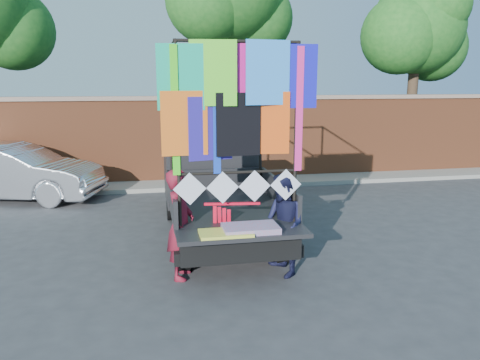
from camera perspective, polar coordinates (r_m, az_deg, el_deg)
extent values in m
plane|color=#38383A|center=(7.96, 2.35, -10.45)|extent=(90.00, 90.00, 0.00)
cube|color=#984D2C|center=(14.37, -4.09, 4.79)|extent=(30.00, 0.35, 2.50)
cube|color=gray|center=(14.27, -4.17, 9.97)|extent=(30.00, 0.45, 0.12)
cube|color=gray|center=(13.89, -3.66, -0.44)|extent=(30.00, 1.20, 0.12)
sphere|color=#1A5C1C|center=(16.30, -25.85, 16.14)|extent=(2.40, 2.40, 2.40)
cylinder|color=#38281C|center=(15.60, -1.01, 10.83)|extent=(0.36, 0.36, 5.46)
sphere|color=#1A5C1C|center=(16.30, 1.99, 19.11)|extent=(2.40, 2.40, 2.40)
sphere|color=#1A5C1C|center=(15.37, -3.99, 21.00)|extent=(2.60, 2.60, 2.60)
cylinder|color=#38281C|center=(17.93, 20.17, 8.80)|extent=(0.36, 0.36, 4.55)
sphere|color=#1A5C1C|center=(18.01, 20.78, 17.07)|extent=(3.20, 3.20, 3.20)
sphere|color=#1A5C1C|center=(18.77, 22.39, 14.72)|extent=(2.40, 2.40, 2.40)
sphere|color=#1A5C1C|center=(17.32, 18.89, 16.35)|extent=(2.60, 2.60, 2.60)
sphere|color=#1A5C1C|center=(17.74, 22.88, 19.13)|extent=(2.20, 2.20, 2.20)
cylinder|color=black|center=(10.53, -8.26, -2.92)|extent=(0.24, 0.71, 0.71)
cylinder|color=black|center=(7.75, -7.14, -8.35)|extent=(0.24, 0.71, 0.71)
cylinder|color=black|center=(10.73, 0.74, -2.51)|extent=(0.24, 0.71, 0.71)
cylinder|color=black|center=(8.03, 5.01, -7.58)|extent=(0.24, 0.71, 0.71)
cube|color=black|center=(9.11, -2.51, -3.96)|extent=(1.83, 4.52, 0.32)
cube|color=black|center=(8.26, -1.69, -3.46)|extent=(1.94, 2.48, 0.11)
cube|color=black|center=(8.10, -8.32, -2.15)|extent=(0.06, 2.48, 0.48)
cube|color=black|center=(8.40, 4.70, -1.56)|extent=(0.06, 2.48, 0.48)
cube|color=black|center=(9.37, -2.91, -0.12)|extent=(1.94, 0.06, 0.48)
cube|color=black|center=(10.37, -3.74, 1.35)|extent=(1.94, 1.72, 1.35)
cube|color=#8C9EAD|center=(9.83, -3.41, 3.31)|extent=(1.72, 0.06, 0.59)
cube|color=#8C9EAD|center=(11.13, -4.29, 3.19)|extent=(1.72, 0.11, 0.75)
cube|color=black|center=(11.58, -4.47, 1.10)|extent=(1.88, 0.97, 0.59)
cube|color=black|center=(6.83, 0.39, -6.58)|extent=(1.94, 0.59, 0.06)
cube|color=black|center=(7.20, -0.01, -9.05)|extent=(1.99, 0.16, 0.19)
cylinder|color=black|center=(6.78, -7.58, 5.13)|extent=(0.05, 0.05, 2.69)
cylinder|color=black|center=(9.03, -8.50, 6.78)|extent=(0.05, 0.05, 2.69)
cylinder|color=black|center=(7.11, 6.82, 5.46)|extent=(0.05, 0.05, 2.69)
cylinder|color=black|center=(9.28, 2.53, 7.03)|extent=(0.05, 0.05, 2.69)
cylinder|color=black|center=(6.87, -0.22, 16.56)|extent=(1.83, 0.05, 0.05)
cylinder|color=black|center=(9.10, -3.00, 15.41)|extent=(1.83, 0.05, 0.05)
cylinder|color=black|center=(7.89, -8.40, 15.84)|extent=(0.05, 2.31, 0.05)
cylinder|color=black|center=(8.17, 4.55, 15.79)|extent=(0.05, 2.31, 0.05)
cylinder|color=black|center=(6.98, -0.21, 0.95)|extent=(1.83, 0.04, 0.04)
cube|color=#0CAB80|center=(6.72, -7.12, 12.44)|extent=(0.67, 0.02, 0.92)
cube|color=#57DD27|center=(6.72, -3.58, 12.51)|extent=(0.67, 0.02, 0.92)
cube|color=#E5198C|center=(6.83, -0.18, 12.52)|extent=(0.67, 0.02, 0.92)
cube|color=#3593FF|center=(6.87, 3.27, 12.50)|extent=(0.67, 0.02, 0.92)
cube|color=#1617C9|center=(7.02, 6.45, 12.43)|extent=(0.67, 0.02, 0.92)
cube|color=orange|center=(6.71, -6.94, 6.46)|extent=(0.67, 0.02, 0.92)
cube|color=#2D21A5|center=(6.79, -3.55, 6.59)|extent=(0.67, 0.02, 0.92)
cube|color=black|center=(6.81, -0.11, 6.63)|extent=(0.67, 0.02, 0.92)
cube|color=#F35314|center=(6.94, 3.12, 6.71)|extent=(0.67, 0.02, 0.92)
cube|color=#3EE11C|center=(6.71, -7.93, 8.28)|extent=(0.11, 0.01, 1.83)
cube|color=#F0288B|center=(7.05, 7.26, 8.47)|extent=(0.11, 0.01, 1.83)
cube|color=blue|center=(6.77, -2.86, 8.41)|extent=(0.11, 0.01, 1.83)
cube|color=white|center=(6.89, -6.15, -1.09)|extent=(0.49, 0.01, 0.49)
cube|color=white|center=(6.95, -2.13, -0.92)|extent=(0.49, 0.01, 0.49)
cube|color=white|center=(7.04, 1.79, -0.75)|extent=(0.49, 0.01, 0.49)
cube|color=white|center=(7.16, 5.60, -0.58)|extent=(0.49, 0.01, 0.49)
cube|color=#FB3753|center=(6.83, 1.29, -5.92)|extent=(0.81, 0.48, 0.09)
cube|color=#D1D944|center=(6.70, -1.75, -6.48)|extent=(0.75, 0.43, 0.04)
imported|color=silver|center=(13.39, -25.82, 0.83)|extent=(4.68, 2.72, 1.46)
imported|color=maroon|center=(7.32, -7.26, -5.38)|extent=(0.54, 0.71, 1.73)
imported|color=#161838|center=(7.40, 5.28, -5.49)|extent=(0.73, 0.88, 1.64)
cube|color=red|center=(7.22, -0.97, -2.90)|extent=(0.87, 0.16, 0.04)
cube|color=red|center=(7.24, -3.08, -5.14)|extent=(0.05, 0.02, 0.50)
cube|color=red|center=(7.25, -2.50, -5.26)|extent=(0.05, 0.02, 0.50)
cube|color=red|center=(7.27, -1.93, -5.38)|extent=(0.05, 0.02, 0.50)
cube|color=red|center=(7.29, -1.36, -5.50)|extent=(0.05, 0.02, 0.50)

